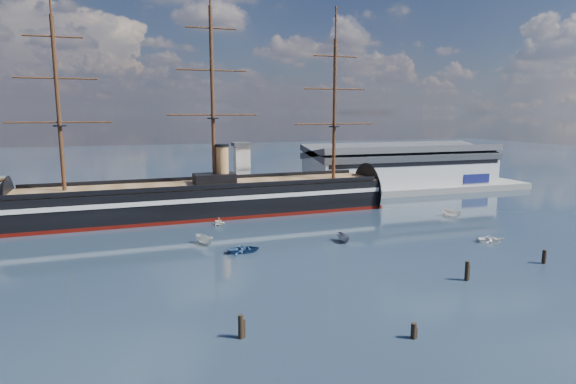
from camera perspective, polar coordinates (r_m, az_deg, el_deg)
name	(u,v)px	position (r m, az deg, el deg)	size (l,w,h in m)	color
ground	(263,230)	(104.14, -2.96, -4.58)	(600.00, 600.00, 0.00)	#162131
quay	(264,200)	(140.69, -2.92, -0.91)	(180.00, 18.00, 2.00)	slate
warehouse	(401,165)	(162.36, 13.24, 3.08)	(63.00, 21.00, 11.60)	#B7BABC
quay_tower	(242,168)	(134.70, -5.49, 2.79)	(5.00, 5.00, 15.00)	silver
warship	(200,199)	(120.44, -10.40, -0.85)	(113.14, 19.25, 53.94)	black
motorboat_a	(205,244)	(94.60, -9.81, -6.14)	(5.83, 2.14, 2.33)	silver
motorboat_b	(244,252)	(88.39, -5.26, -7.15)	(3.69, 1.47, 1.72)	navy
motorboat_c	(344,242)	(95.57, 6.63, -5.91)	(5.15, 1.89, 2.06)	slate
motorboat_d	(220,225)	(109.91, -8.12, -3.92)	(5.20, 2.25, 1.91)	white
motorboat_e	(491,242)	(103.16, 22.93, -5.46)	(3.28, 1.31, 1.53)	silver
motorboat_f	(452,217)	(124.25, 18.83, -2.78)	(5.83, 2.14, 2.33)	white
piling_near_left	(241,338)	(56.83, -5.59, -16.86)	(0.64, 0.64, 3.46)	black
piling_near_mid	(413,338)	(58.25, 14.63, -16.45)	(0.64, 0.64, 2.50)	black
piling_near_right	(466,280)	(78.78, 20.39, -9.80)	(0.64, 0.64, 3.72)	black
piling_far_right	(543,264)	(92.48, 28.02, -7.49)	(0.64, 0.64, 3.09)	black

